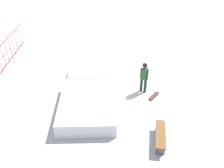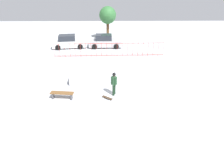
% 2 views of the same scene
% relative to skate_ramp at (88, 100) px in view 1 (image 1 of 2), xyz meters
% --- Properties ---
extents(ground_plane, '(60.00, 60.00, 0.00)m').
position_rel_skate_ramp_xyz_m(ground_plane, '(0.97, -0.27, -0.32)').
color(ground_plane, '#B7BABF').
extents(skate_ramp, '(5.56, 2.96, 0.74)m').
position_rel_skate_ramp_xyz_m(skate_ramp, '(0.00, 0.00, 0.00)').
color(skate_ramp, silver).
rests_on(skate_ramp, ground).
extents(skater, '(0.44, 0.41, 1.73)m').
position_rel_skate_ramp_xyz_m(skater, '(1.26, -2.77, 0.69)').
color(skater, black).
rests_on(skater, ground).
extents(skateboard, '(0.77, 0.63, 0.09)m').
position_rel_skate_ramp_xyz_m(skateboard, '(0.77, -3.31, -0.24)').
color(skateboard, '#3F2D1E').
rests_on(skateboard, ground).
extents(park_bench, '(1.63, 0.57, 0.48)m').
position_rel_skate_ramp_xyz_m(park_bench, '(-2.31, -3.23, 0.04)').
color(park_bench, brown).
rests_on(park_bench, ground).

